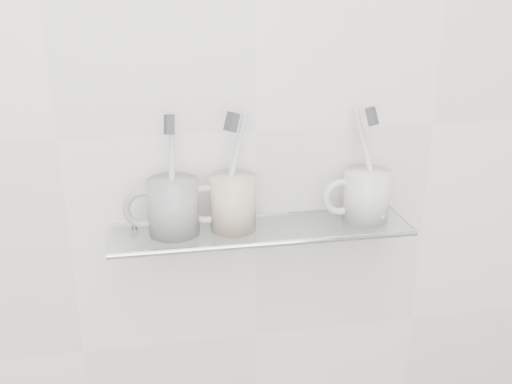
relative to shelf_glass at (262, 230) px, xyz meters
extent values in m
plane|color=silver|center=(0.00, 0.06, 0.15)|extent=(2.50, 0.00, 2.50)
cube|color=silver|center=(0.00, 0.00, 0.00)|extent=(0.50, 0.12, 0.01)
cylinder|color=silver|center=(0.00, -0.06, 0.00)|extent=(0.50, 0.01, 0.01)
cylinder|color=silver|center=(-0.21, 0.05, -0.01)|extent=(0.02, 0.03, 0.02)
cylinder|color=silver|center=(0.21, 0.05, -0.01)|extent=(0.02, 0.03, 0.02)
cylinder|color=silver|center=(-0.14, 0.00, 0.05)|extent=(0.11, 0.11, 0.09)
torus|color=silver|center=(-0.19, 0.00, 0.05)|extent=(0.07, 0.01, 0.07)
cylinder|color=#BABDC1|center=(-0.14, 0.00, 0.10)|extent=(0.02, 0.06, 0.19)
cube|color=#393A42|center=(-0.14, 0.00, 0.19)|extent=(0.02, 0.03, 0.04)
cylinder|color=beige|center=(-0.05, 0.00, 0.05)|extent=(0.09, 0.09, 0.09)
torus|color=beige|center=(-0.09, 0.00, 0.05)|extent=(0.07, 0.01, 0.07)
cylinder|color=silver|center=(-0.05, 0.00, 0.10)|extent=(0.06, 0.05, 0.18)
cube|color=#393A42|center=(-0.05, 0.00, 0.19)|extent=(0.03, 0.03, 0.03)
cylinder|color=silver|center=(0.18, 0.00, 0.05)|extent=(0.08, 0.08, 0.09)
torus|color=silver|center=(0.14, 0.00, 0.05)|extent=(0.06, 0.01, 0.06)
cylinder|color=beige|center=(0.18, 0.00, 0.10)|extent=(0.05, 0.08, 0.18)
cube|color=#393A42|center=(0.18, 0.00, 0.19)|extent=(0.03, 0.03, 0.04)
cylinder|color=silver|center=(0.20, 0.00, 0.01)|extent=(0.04, 0.04, 0.02)
camera|label=1|loc=(-0.16, -0.86, 0.39)|focal=40.00mm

